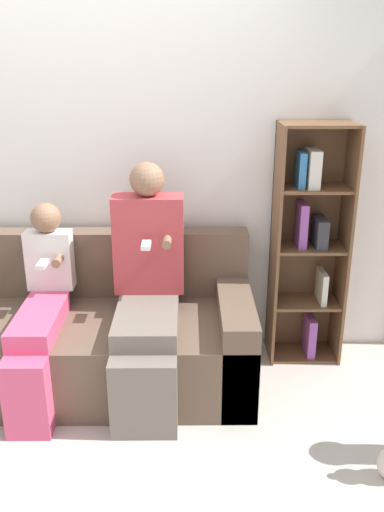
% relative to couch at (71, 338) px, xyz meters
% --- Properties ---
extents(ground_plane, '(14.00, 14.00, 0.00)m').
position_rel_couch_xyz_m(ground_plane, '(0.11, -0.52, -0.28)').
color(ground_plane, '#BCB2A8').
extents(back_wall, '(10.00, 0.06, 2.55)m').
position_rel_couch_xyz_m(back_wall, '(0.11, 0.47, 0.99)').
color(back_wall, silver).
rests_on(back_wall, ground_plane).
extents(couch, '(2.16, 0.86, 0.85)m').
position_rel_couch_xyz_m(couch, '(0.00, 0.00, 0.00)').
color(couch, brown).
rests_on(couch, ground_plane).
extents(adult_seated, '(0.41, 0.81, 1.31)m').
position_rel_couch_xyz_m(adult_seated, '(0.48, -0.08, 0.39)').
color(adult_seated, '#70665B').
rests_on(adult_seated, ground_plane).
extents(child_seated, '(0.27, 0.83, 1.07)m').
position_rel_couch_xyz_m(child_seated, '(-0.12, -0.14, 0.26)').
color(child_seated, '#DB4C75').
rests_on(child_seated, ground_plane).
extents(bookshelf, '(0.45, 0.29, 1.51)m').
position_rel_couch_xyz_m(bookshelf, '(1.46, 0.31, 0.49)').
color(bookshelf, brown).
rests_on(bookshelf, ground_plane).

